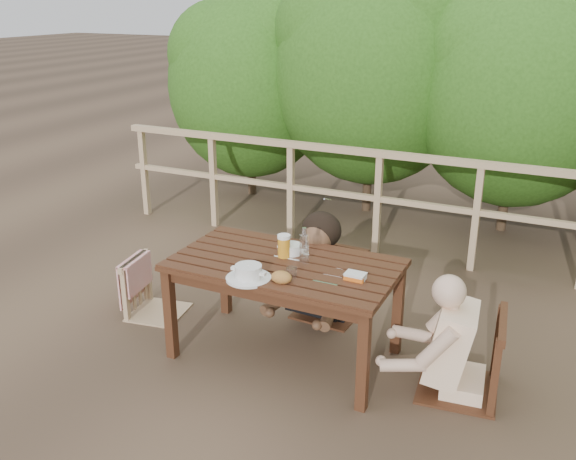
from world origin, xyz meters
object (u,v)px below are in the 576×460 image
at_px(table, 285,310).
at_px(chair_left, 155,264).
at_px(tumbler, 292,273).
at_px(bread_roll, 281,277).
at_px(butter_tub, 355,277).
at_px(soup_far, 291,250).
at_px(chair_far, 329,257).
at_px(chair_right, 465,318).
at_px(bottle, 304,246).
at_px(beer_glass, 284,247).
at_px(woman, 331,233).
at_px(diner_right, 472,300).
at_px(soup_near, 248,272).

xyz_separation_m(table, chair_left, (-1.15, 0.11, 0.08)).
height_order(table, tumbler, tumbler).
height_order(bread_roll, butter_tub, bread_roll).
relative_size(soup_far, butter_tub, 1.89).
bearing_deg(chair_far, chair_left, -151.42).
height_order(chair_right, bottle, chair_right).
relative_size(table, beer_glass, 8.74).
distance_m(tumbler, butter_tub, 0.39).
relative_size(woman, bottle, 5.22).
bearing_deg(chair_left, soup_far, -97.23).
bearing_deg(chair_far, bottle, -80.46).
distance_m(woman, bread_roll, 0.98).
bearing_deg(chair_left, beer_glass, -100.82).
bearing_deg(bread_roll, beer_glass, 113.63).
bearing_deg(diner_right, table, 88.49).
height_order(chair_right, soup_far, chair_right).
relative_size(table, butter_tub, 11.49).
height_order(diner_right, tumbler, diner_right).
relative_size(woman, diner_right, 1.05).
bearing_deg(chair_far, diner_right, -23.89).
relative_size(beer_glass, tumbler, 2.10).
xyz_separation_m(soup_far, bottle, (0.14, -0.10, 0.09)).
height_order(chair_left, bread_roll, chair_left).
bearing_deg(tumbler, chair_left, 166.60).
distance_m(chair_right, beer_glass, 1.23).
distance_m(table, tumbler, 0.45).
relative_size(chair_right, woman, 0.76).
relative_size(woman, soup_far, 5.51).
relative_size(diner_right, bottle, 4.96).
bearing_deg(chair_right, bread_roll, -76.58).
distance_m(table, woman, 0.77).
xyz_separation_m(bottle, tumbler, (0.03, -0.24, -0.09)).
bearing_deg(chair_far, bread_roll, -83.02).
height_order(table, bottle, bottle).
bearing_deg(diner_right, tumbler, 99.63).
xyz_separation_m(chair_right, woman, (-1.12, 0.60, 0.16)).
xyz_separation_m(table, soup_far, (-0.02, 0.14, 0.38)).
height_order(chair_left, soup_far, chair_left).
xyz_separation_m(soup_near, butter_tub, (0.61, 0.26, -0.02)).
xyz_separation_m(woman, soup_near, (-0.14, -1.01, 0.06)).
relative_size(chair_right, diner_right, 0.80).
height_order(chair_right, soup_near, chair_right).
bearing_deg(soup_near, chair_right, 18.00).
distance_m(chair_far, chair_right, 1.26).
relative_size(chair_right, bread_roll, 7.58).
bearing_deg(diner_right, beer_glass, 84.91).
distance_m(beer_glass, butter_tub, 0.57).
xyz_separation_m(chair_far, butter_tub, (0.46, -0.73, 0.23)).
height_order(chair_far, beer_glass, chair_far).
height_order(woman, soup_far, woman).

